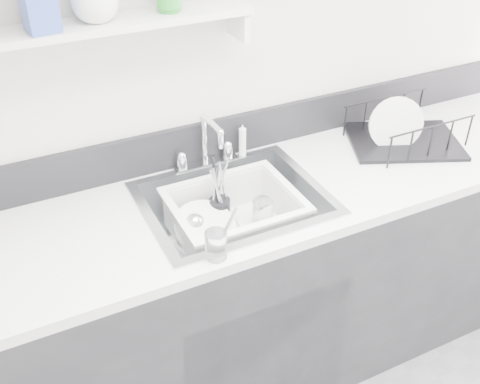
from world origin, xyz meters
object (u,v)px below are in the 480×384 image
wash_tub (235,218)px  dish_rack (406,126)px  counter_run (234,293)px  sink (234,219)px

wash_tub → dish_rack: bearing=4.5°
counter_run → wash_tub: size_ratio=7.05×
counter_run → wash_tub: (-0.00, -0.01, 0.38)m
counter_run → sink: size_ratio=5.00×
counter_run → dish_rack: 0.97m
sink → dish_rack: dish_rack is taller
dish_rack → sink: bearing=-152.7°
sink → dish_rack: 0.82m
counter_run → sink: sink is taller
counter_run → wash_tub: bearing=-92.0°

